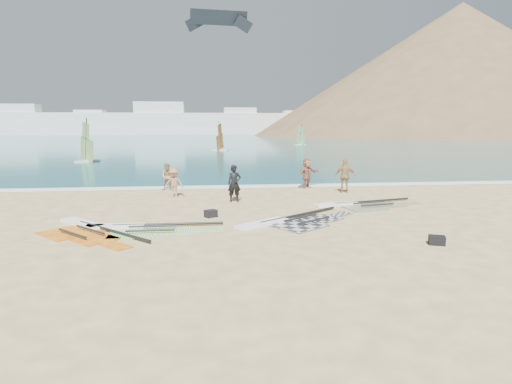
{
  "coord_description": "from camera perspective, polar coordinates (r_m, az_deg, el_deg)",
  "views": [
    {
      "loc": [
        -2.44,
        -14.92,
        4.05
      ],
      "look_at": [
        -0.3,
        4.0,
        1.0
      ],
      "focal_mm": 30.0,
      "sensor_mm": 36.0,
      "label": 1
    }
  ],
  "objects": [
    {
      "name": "windsurfer_right",
      "position": [
        83.53,
        5.95,
        7.08
      ],
      "size": [
        2.25,
        2.44,
        4.0
      ],
      "rotation": [
        0.0,
        0.0,
        0.45
      ],
      "color": "white",
      "rests_on": "ground"
    },
    {
      "name": "gear_bag_far",
      "position": [
        15.76,
        22.97,
        -5.94
      ],
      "size": [
        0.62,
        0.53,
        0.31
      ],
      "primitive_type": "cube",
      "rotation": [
        0.0,
        0.0,
        -0.38
      ],
      "color": "black",
      "rests_on": "ground"
    },
    {
      "name": "headland_main",
      "position": [
        169.31,
        24.85,
        6.89
      ],
      "size": [
        143.0,
        143.0,
        45.0
      ],
      "primitive_type": "cone",
      "color": "brown",
      "rests_on": "ground"
    },
    {
      "name": "windsurfer_centre",
      "position": [
        65.42,
        -4.84,
        6.66
      ],
      "size": [
        2.55,
        2.81,
        4.51
      ],
      "rotation": [
        0.0,
        0.0,
        -0.4
      ],
      "color": "white",
      "rests_on": "ground"
    },
    {
      "name": "beachgoer_mid",
      "position": [
        24.13,
        -10.89,
        1.22
      ],
      "size": [
        1.14,
        0.77,
        1.63
      ],
      "primitive_type": "imported",
      "rotation": [
        0.0,
        0.0,
        -0.17
      ],
      "color": "#A26B4F",
      "rests_on": "ground"
    },
    {
      "name": "beachgoer_back",
      "position": [
        25.73,
        11.79,
        2.1
      ],
      "size": [
        1.26,
        0.76,
        2.01
      ],
      "primitive_type": "imported",
      "rotation": [
        0.0,
        0.0,
        2.9
      ],
      "color": "#AA824F",
      "rests_on": "ground"
    },
    {
      "name": "far_town",
      "position": [
        165.46,
        -11.19,
        9.07
      ],
      "size": [
        160.0,
        8.0,
        12.0
      ],
      "color": "white",
      "rests_on": "ground"
    },
    {
      "name": "rig_orange",
      "position": [
        21.92,
        13.77,
        -1.68
      ],
      "size": [
        5.64,
        2.9,
        0.2
      ],
      "rotation": [
        0.0,
        0.0,
        0.24
      ],
      "color": "orange",
      "rests_on": "ground"
    },
    {
      "name": "rig_green",
      "position": [
        17.07,
        -15.08,
        -4.77
      ],
      "size": [
        5.36,
        2.1,
        0.2
      ],
      "rotation": [
        0.0,
        0.0,
        0.01
      ],
      "color": "#51B419",
      "rests_on": "ground"
    },
    {
      "name": "beachgoer_left",
      "position": [
        26.73,
        -11.67,
        2.02
      ],
      "size": [
        0.92,
        0.77,
        1.68
      ],
      "primitive_type": "imported",
      "rotation": [
        0.0,
        0.0,
        -0.18
      ],
      "color": "tan",
      "rests_on": "ground"
    },
    {
      "name": "person_wetsuit",
      "position": [
        22.27,
        -2.9,
        1.13
      ],
      "size": [
        0.75,
        0.53,
        1.93
      ],
      "primitive_type": "imported",
      "rotation": [
        0.0,
        0.0,
        0.1
      ],
      "color": "black",
      "rests_on": "ground"
    },
    {
      "name": "windsurfer_left",
      "position": [
        48.93,
        -21.63,
        5.29
      ],
      "size": [
        2.47,
        2.48,
        4.72
      ],
      "rotation": [
        0.0,
        0.0,
        0.69
      ],
      "color": "white",
      "rests_on": "ground"
    },
    {
      "name": "beachgoer_right",
      "position": [
        27.33,
        6.81,
        2.53
      ],
      "size": [
        1.76,
        1.51,
        1.91
      ],
      "primitive_type": "imported",
      "rotation": [
        0.0,
        0.0,
        0.64
      ],
      "color": "#965D4D",
      "rests_on": "ground"
    },
    {
      "name": "gear_bag_near",
      "position": [
        18.82,
        -6.05,
        -2.88
      ],
      "size": [
        0.63,
        0.59,
        0.32
      ],
      "primitive_type": "cube",
      "rotation": [
        0.0,
        0.0,
        0.57
      ],
      "color": "black",
      "rests_on": "ground"
    },
    {
      "name": "rig_grey",
      "position": [
        17.77,
        4.72,
        -3.94
      ],
      "size": [
        5.62,
        4.4,
        0.2
      ],
      "rotation": [
        0.0,
        0.0,
        0.63
      ],
      "color": "black",
      "rests_on": "ground"
    },
    {
      "name": "sea",
      "position": [
        147.0,
        -5.54,
        7.47
      ],
      "size": [
        300.0,
        240.0,
        0.06
      ],
      "primitive_type": "cube",
      "color": "#0B504E",
      "rests_on": "ground"
    },
    {
      "name": "kitesurf_kite",
      "position": [
        56.92,
        -4.96,
        21.95
      ],
      "size": [
        8.39,
        1.63,
        2.63
      ],
      "rotation": [
        0.0,
        0.0,
        0.11
      ],
      "color": "black",
      "rests_on": "ground"
    },
    {
      "name": "surf_line",
      "position": [
        27.63,
        -1.31,
        0.66
      ],
      "size": [
        300.0,
        1.2,
        0.04
      ],
      "primitive_type": "cube",
      "color": "white",
      "rests_on": "ground"
    },
    {
      "name": "ground",
      "position": [
        15.65,
        2.75,
        -5.9
      ],
      "size": [
        300.0,
        300.0,
        0.0
      ],
      "primitive_type": "plane",
      "color": "#CEB778",
      "rests_on": "ground"
    },
    {
      "name": "rig_red",
      "position": [
        17.54,
        -21.75,
        -4.75
      ],
      "size": [
        4.5,
        5.04,
        0.2
      ],
      "rotation": [
        0.0,
        0.0,
        -0.8
      ],
      "color": "red",
      "rests_on": "ground"
    }
  ]
}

